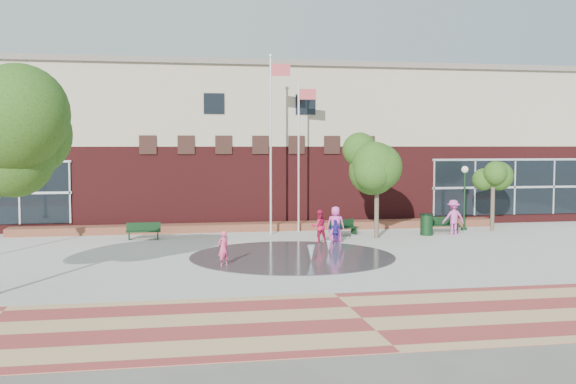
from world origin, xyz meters
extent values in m
plane|color=#666056|center=(0.00, 0.00, 0.00)|extent=(120.00, 120.00, 0.00)
cube|color=#A8A8A0|center=(0.00, 4.00, 0.00)|extent=(46.00, 18.00, 0.01)
cube|color=#9A3633|center=(0.00, -7.00, 0.00)|extent=(46.00, 6.00, 0.01)
cylinder|color=#383A3D|center=(0.00, 3.00, 0.00)|extent=(8.40, 8.40, 0.01)
cube|color=#4A1516|center=(0.00, 17.50, 2.25)|extent=(44.00, 10.00, 4.50)
cube|color=tan|center=(0.00, 17.50, 6.75)|extent=(44.00, 10.00, 4.50)
cube|color=slate|center=(0.00, 17.50, 9.05)|extent=(44.40, 10.40, 0.30)
cube|color=black|center=(15.00, 12.48, 2.11)|extent=(10.00, 0.12, 3.19)
cube|color=black|center=(-2.50, 12.48, 6.79)|extent=(1.10, 0.10, 1.10)
cube|color=black|center=(2.50, 12.48, 6.79)|extent=(1.10, 0.10, 1.10)
cube|color=#A71931|center=(0.00, 11.60, 0.00)|extent=(26.00, 1.20, 0.40)
cylinder|color=white|center=(0.16, 9.85, 4.50)|extent=(0.11, 0.11, 9.00)
sphere|color=white|center=(0.16, 9.85, 9.06)|extent=(0.18, 0.18, 0.18)
cube|color=#BC4044|center=(0.65, 9.76, 8.34)|extent=(0.98, 0.20, 0.60)
cylinder|color=white|center=(1.77, 10.69, 3.91)|extent=(0.10, 0.10, 7.82)
sphere|color=white|center=(1.77, 10.69, 7.87)|extent=(0.16, 0.16, 0.16)
cube|color=#BC4044|center=(2.21, 10.62, 7.22)|extent=(0.90, 0.15, 0.55)
cylinder|color=black|center=(10.68, 9.85, 1.55)|extent=(0.11, 0.11, 3.11)
cylinder|color=black|center=(10.68, 9.85, 0.07)|extent=(0.33, 0.33, 0.15)
sphere|color=silver|center=(10.68, 9.85, 3.27)|extent=(0.37, 0.37, 0.37)
cube|color=black|center=(-6.18, 9.17, 0.41)|extent=(1.64, 0.46, 0.05)
cube|color=black|center=(-6.18, 9.37, 0.62)|extent=(1.63, 0.05, 0.41)
cube|color=black|center=(3.75, 8.88, 0.40)|extent=(1.63, 1.07, 0.05)
cube|color=black|center=(3.67, 9.05, 0.60)|extent=(1.47, 0.71, 0.40)
cube|color=black|center=(9.03, 8.79, 0.43)|extent=(1.74, 0.61, 0.06)
cube|color=black|center=(9.05, 9.00, 0.64)|extent=(1.70, 0.18, 0.43)
cylinder|color=black|center=(7.88, 8.19, 0.53)|extent=(0.63, 0.63, 1.06)
cylinder|color=black|center=(7.88, 8.19, 1.08)|extent=(0.68, 0.68, 0.06)
cylinder|color=#4A3D30|center=(5.08, 7.68, 1.62)|extent=(0.22, 0.22, 3.23)
cylinder|color=#4A3D30|center=(11.96, 9.17, 1.21)|extent=(0.21, 0.21, 2.43)
cone|color=white|center=(0.51, 1.70, 0.00)|extent=(0.32, 0.32, 0.63)
cone|color=white|center=(1.72, 3.77, 0.00)|extent=(0.23, 0.23, 0.51)
imported|color=#E43F70|center=(-2.96, 1.40, 0.67)|extent=(0.59, 0.54, 1.34)
imported|color=#BC143C|center=(1.97, 6.70, 0.77)|extent=(0.83, 0.69, 1.55)
imported|color=#E248AA|center=(2.77, 6.72, 0.85)|extent=(0.98, 0.82, 1.70)
imported|color=#3022A0|center=(2.62, 6.16, 0.57)|extent=(0.68, 0.30, 1.14)
imported|color=#C84AA3|center=(9.30, 8.14, 0.90)|extent=(1.18, 0.70, 1.80)
camera|label=1|loc=(-5.02, -23.86, 4.58)|focal=42.00mm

